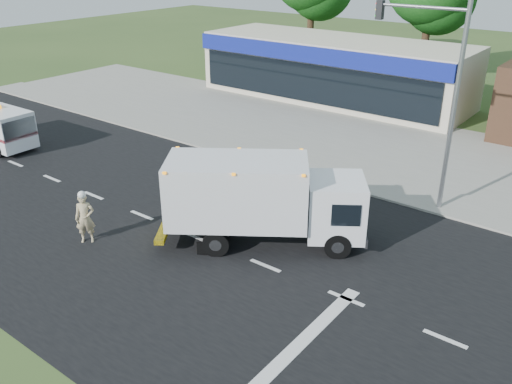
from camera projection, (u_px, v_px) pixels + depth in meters
ground at (265, 266)px, 17.83m from camera, size 120.00×120.00×0.00m
road_asphalt at (265, 266)px, 17.83m from camera, size 60.00×14.00×0.02m
sidewalk at (376, 184)px, 23.73m from camera, size 60.00×2.40×0.12m
parking_apron at (426, 149)px, 27.94m from camera, size 60.00×9.00×0.02m
lane_markings at (275, 300)px, 16.10m from camera, size 55.20×7.00×0.01m
ems_box_truck at (260, 196)px, 18.50m from camera, size 7.04×5.80×3.13m
emergency_worker at (85, 217)px, 18.91m from camera, size 0.80×0.79×1.97m
retail_strip_mall at (334, 69)px, 36.35m from camera, size 18.00×6.20×4.00m
traffic_signal_pole at (440, 85)px, 19.97m from camera, size 3.51×0.25×8.00m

